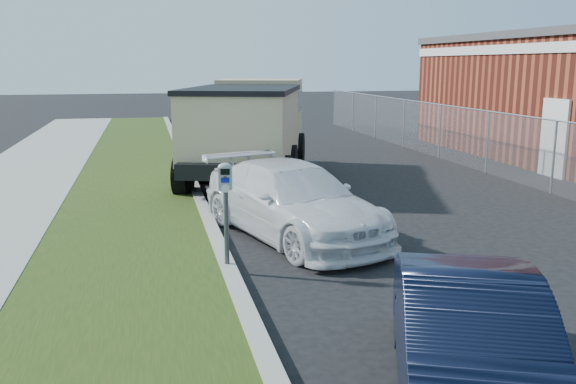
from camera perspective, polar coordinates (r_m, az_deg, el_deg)
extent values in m
plane|color=black|center=(10.16, 9.06, -6.29)|extent=(120.00, 120.00, 0.00)
cube|color=gray|center=(11.40, -7.05, -3.82)|extent=(0.25, 50.00, 0.15)
cube|color=#1D360E|center=(11.36, -15.12, -4.27)|extent=(3.00, 50.00, 0.13)
plane|color=slate|center=(18.78, 18.19, 4.44)|extent=(0.00, 30.00, 30.00)
cylinder|color=#969CA3|center=(18.70, 18.37, 7.17)|extent=(0.04, 30.00, 0.04)
cylinder|color=#969CA3|center=(16.32, 23.61, 2.99)|extent=(0.06, 0.06, 1.80)
cylinder|color=#969CA3|center=(18.78, 18.19, 4.44)|extent=(0.06, 0.06, 1.80)
cylinder|color=#969CA3|center=(21.39, 14.05, 5.52)|extent=(0.06, 0.06, 1.80)
cylinder|color=#969CA3|center=(24.08, 10.80, 6.34)|extent=(0.06, 0.06, 1.80)
cylinder|color=#969CA3|center=(26.84, 8.21, 6.98)|extent=(0.06, 0.06, 1.80)
cylinder|color=#969CA3|center=(29.65, 6.11, 7.49)|extent=(0.06, 0.06, 1.80)
cylinder|color=#969CA3|center=(32.49, 4.36, 7.90)|extent=(0.06, 0.06, 1.80)
cube|color=silver|center=(20.29, 20.88, 12.42)|extent=(0.06, 14.00, 0.30)
cube|color=silver|center=(18.74, 23.62, 4.64)|extent=(0.08, 1.10, 2.20)
cylinder|color=#3F4247|center=(9.27, -5.78, -3.36)|extent=(0.08, 0.08, 1.14)
cube|color=gray|center=(9.10, -5.88, 1.27)|extent=(0.22, 0.17, 0.34)
ellipsoid|color=gray|center=(9.07, -5.91, 2.33)|extent=(0.24, 0.17, 0.13)
cube|color=black|center=(9.01, -5.91, 1.89)|extent=(0.14, 0.03, 0.09)
cube|color=#0D1999|center=(9.04, -5.89, 1.11)|extent=(0.12, 0.03, 0.08)
cylinder|color=silver|center=(9.06, -5.88, 0.34)|extent=(0.12, 0.03, 0.12)
cube|color=#3F4247|center=(9.03, -5.90, 1.33)|extent=(0.05, 0.01, 0.06)
imported|color=silver|center=(11.29, 0.30, -0.74)|extent=(3.24, 5.02, 1.35)
imported|color=black|center=(6.04, 16.75, -13.40)|extent=(2.54, 3.96, 1.23)
cube|color=black|center=(16.87, -3.72, 3.75)|extent=(4.32, 7.10, 0.37)
cube|color=tan|center=(19.15, -2.61, 7.34)|extent=(2.94, 2.57, 2.10)
cube|color=black|center=(19.12, -2.63, 8.59)|extent=(2.97, 2.60, 0.63)
cube|color=tan|center=(15.95, -4.23, 6.40)|extent=(3.79, 4.98, 1.68)
cube|color=black|center=(15.89, -4.28, 9.53)|extent=(3.92, 5.11, 0.13)
cube|color=black|center=(20.23, -2.20, 4.89)|extent=(2.44, 0.95, 0.31)
cylinder|color=black|center=(19.37, -6.17, 4.05)|extent=(0.65, 1.10, 1.05)
cylinder|color=black|center=(19.04, 0.98, 3.98)|extent=(0.65, 1.10, 1.05)
cylinder|color=black|center=(16.63, -8.11, 2.71)|extent=(0.65, 1.10, 1.05)
cylinder|color=black|center=(16.25, 0.22, 2.61)|extent=(0.65, 1.10, 1.05)
cylinder|color=black|center=(14.83, -9.78, 1.54)|extent=(0.65, 1.10, 1.05)
cylinder|color=black|center=(14.39, -0.46, 1.40)|extent=(0.65, 1.10, 1.05)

